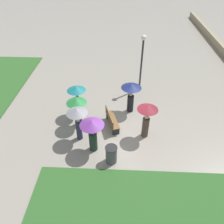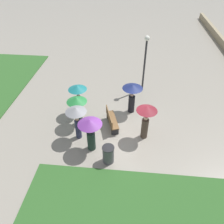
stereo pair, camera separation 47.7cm
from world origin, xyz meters
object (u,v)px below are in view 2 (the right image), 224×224
Objects in this scene: park_bench at (111,119)px; crowd_person_teal at (78,93)px; trash_bin at (108,154)px; crowd_person_green at (77,106)px; crowd_person_maroon at (146,116)px; crowd_person_grey at (76,115)px; crowd_person_purple at (90,129)px; crowd_person_navy at (132,92)px; lamp_post at (145,56)px.

crowd_person_teal is (0.97, 1.96, 0.92)m from park_bench.
trash_bin is 0.49× the size of crowd_person_teal.
park_bench is 0.92× the size of crowd_person_green.
crowd_person_teal is (3.42, 2.08, 0.92)m from trash_bin.
crowd_person_maroon is at bearing -43.05° from trash_bin.
park_bench is at bearing 170.68° from crowd_person_grey.
crowd_person_green is 0.93× the size of crowd_person_grey.
crowd_person_navy is (3.16, -1.84, 0.05)m from crowd_person_purple.
park_bench is 1.98m from crowd_person_navy.
crowd_person_teal reaches higher than trash_bin.
crowd_person_green is 0.95× the size of crowd_person_teal.
lamp_post is 5.38m from crowd_person_green.
crowd_person_purple is at bearing 96.16° from crowd_person_grey.
lamp_post is 2.04× the size of crowd_person_purple.
park_bench is 0.90× the size of crowd_person_purple.
lamp_post reaches higher than crowd_person_maroon.
crowd_person_green is 3.19m from crowd_person_navy.
crowd_person_navy reaches higher than crowd_person_green.
trash_bin is (-6.32, 1.62, -2.00)m from lamp_post.
trash_bin is 0.50× the size of crowd_person_purple.
trash_bin is at bearing 97.90° from crowd_person_grey.
trash_bin is 0.46× the size of crowd_person_maroon.
lamp_post is 4.82m from crowd_person_teal.
crowd_person_grey is at bearing 105.61° from park_bench.
crowd_person_maroon is 1.03× the size of crowd_person_grey.
lamp_post is at bearing 102.33° from crowd_person_navy.
park_bench is at bearing -57.17° from crowd_person_purple.
crowd_person_navy is at bearing -13.63° from trash_bin.
crowd_person_navy is (1.43, -2.85, 0.10)m from crowd_person_green.
crowd_person_maroon is at bearing -127.57° from park_bench.
crowd_person_grey is (0.71, 0.79, 0.16)m from crowd_person_purple.
park_bench is 0.83× the size of crowd_person_maroon.
park_bench is at bearing 132.97° from crowd_person_teal.
crowd_person_purple is at bearing -163.59° from crowd_person_green.
crowd_person_purple is at bearing 155.76° from lamp_post.
crowd_person_green is (0.00, 1.79, 0.78)m from park_bench.
trash_bin is 2.43m from crowd_person_grey.
trash_bin is at bearing -161.03° from crowd_person_purple.
crowd_person_green is at bearing -125.47° from crowd_person_navy.
crowd_person_grey reaches higher than crowd_person_navy.
crowd_person_maroon is at bearing -179.45° from lamp_post.
crowd_person_teal is at bearing -143.53° from crowd_person_navy.
crowd_person_green is at bearing -120.51° from crowd_person_grey.
crowd_person_grey reaches higher than trash_bin.
crowd_person_navy is (1.43, -1.06, 0.88)m from park_bench.
crowd_person_maroon reaches higher than crowd_person_purple.
lamp_post is 1.94× the size of crowd_person_grey.
crowd_person_purple reaches higher than trash_bin.
crowd_person_purple reaches higher than crowd_person_green.
crowd_person_maroon reaches higher than crowd_person_navy.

